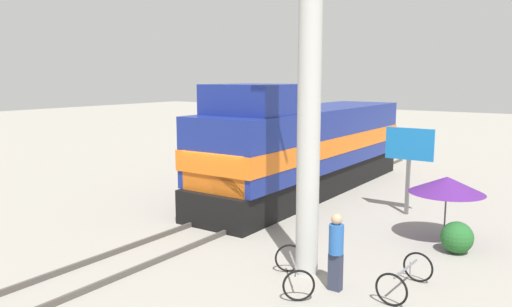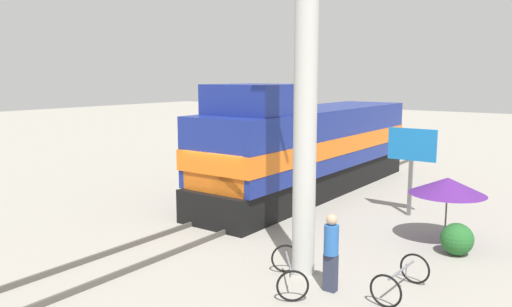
# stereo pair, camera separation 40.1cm
# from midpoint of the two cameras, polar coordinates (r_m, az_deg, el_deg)

# --- Properties ---
(ground_plane) EXTENTS (120.00, 120.00, 0.00)m
(ground_plane) POSITION_cam_midpoint_polar(r_m,az_deg,el_deg) (17.22, -3.40, -7.71)
(ground_plane) COLOR gray
(rail_near) EXTENTS (0.08, 31.07, 0.15)m
(rail_near) POSITION_cam_midpoint_polar(r_m,az_deg,el_deg) (17.64, -5.26, -7.08)
(rail_near) COLOR #4C4742
(rail_near) RESTS_ON ground_plane
(rail_far) EXTENTS (0.08, 31.07, 0.15)m
(rail_far) POSITION_cam_midpoint_polar(r_m,az_deg,el_deg) (16.79, -1.45, -7.87)
(rail_far) COLOR #4C4742
(rail_far) RESTS_ON ground_plane
(locomotive) EXTENTS (3.05, 13.44, 4.62)m
(locomotive) POSITION_cam_midpoint_polar(r_m,az_deg,el_deg) (20.90, 5.02, 0.72)
(locomotive) COLOR black
(locomotive) RESTS_ON ground_plane
(utility_pole) EXTENTS (1.80, 0.57, 11.28)m
(utility_pole) POSITION_cam_midpoint_polar(r_m,az_deg,el_deg) (12.08, 5.24, 12.46)
(utility_pole) COLOR #B2B2AD
(utility_pole) RESTS_ON ground_plane
(vendor_umbrella) EXTENTS (2.20, 2.20, 1.97)m
(vendor_umbrella) POSITION_cam_midpoint_polar(r_m,az_deg,el_deg) (15.71, 20.29, -3.38)
(vendor_umbrella) COLOR #4C4C4C
(vendor_umbrella) RESTS_ON ground_plane
(billboard_sign) EXTENTS (1.70, 0.12, 3.10)m
(billboard_sign) POSITION_cam_midpoint_polar(r_m,az_deg,el_deg) (18.31, 16.51, 0.29)
(billboard_sign) COLOR #595959
(billboard_sign) RESTS_ON ground_plane
(shrub_cluster) EXTENTS (0.90, 0.90, 0.90)m
(shrub_cluster) POSITION_cam_midpoint_polar(r_m,az_deg,el_deg) (15.09, 21.27, -8.93)
(shrub_cluster) COLOR #236028
(shrub_cluster) RESTS_ON ground_plane
(person_bystander) EXTENTS (0.34, 0.34, 1.82)m
(person_bystander) POSITION_cam_midpoint_polar(r_m,az_deg,el_deg) (11.71, 8.14, -10.71)
(person_bystander) COLOR #2D3347
(person_bystander) RESTS_ON ground_plane
(bicycle) EXTENTS (0.82, 1.70, 0.74)m
(bicycle) POSITION_cam_midpoint_polar(r_m,az_deg,el_deg) (12.09, 15.78, -13.46)
(bicycle) COLOR black
(bicycle) RESTS_ON ground_plane
(bicycle_spare) EXTENTS (1.63, 1.80, 0.73)m
(bicycle_spare) POSITION_cam_midpoint_polar(r_m,az_deg,el_deg) (12.06, 3.34, -13.21)
(bicycle_spare) COLOR black
(bicycle_spare) RESTS_ON ground_plane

